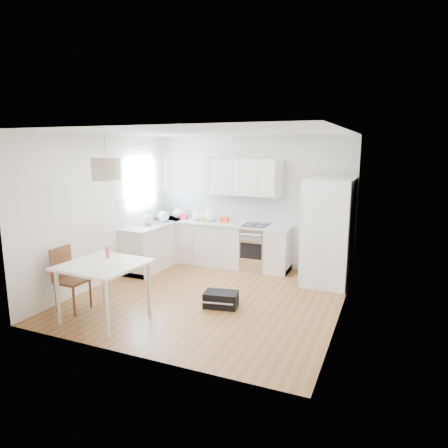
% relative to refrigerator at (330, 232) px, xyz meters
% --- Properties ---
extents(floor, '(4.20, 4.20, 0.00)m').
position_rel_refrigerator_xyz_m(floor, '(-1.70, -1.49, -0.97)').
color(floor, brown).
rests_on(floor, ground).
extents(ceiling, '(4.20, 4.20, 0.00)m').
position_rel_refrigerator_xyz_m(ceiling, '(-1.70, -1.49, 1.73)').
color(ceiling, white).
rests_on(ceiling, wall_back).
extents(wall_back, '(4.20, 0.00, 4.20)m').
position_rel_refrigerator_xyz_m(wall_back, '(-1.70, 0.61, 0.38)').
color(wall_back, white).
rests_on(wall_back, floor).
extents(wall_left, '(0.00, 4.20, 4.20)m').
position_rel_refrigerator_xyz_m(wall_left, '(-3.80, -1.49, 0.38)').
color(wall_left, white).
rests_on(wall_left, floor).
extents(wall_right, '(0.00, 4.20, 4.20)m').
position_rel_refrigerator_xyz_m(wall_right, '(0.40, -1.49, 0.38)').
color(wall_right, white).
rests_on(wall_right, floor).
extents(window_glassblock, '(0.02, 1.00, 1.00)m').
position_rel_refrigerator_xyz_m(window_glassblock, '(-3.79, -0.34, 0.78)').
color(window_glassblock, '#BFE0F9').
rests_on(window_glassblock, wall_left).
extents(cabinets_back, '(3.00, 0.60, 0.88)m').
position_rel_refrigerator_xyz_m(cabinets_back, '(-2.30, 0.31, -0.53)').
color(cabinets_back, silver).
rests_on(cabinets_back, floor).
extents(cabinets_left, '(0.60, 1.80, 0.88)m').
position_rel_refrigerator_xyz_m(cabinets_left, '(-3.50, -0.29, -0.53)').
color(cabinets_left, silver).
rests_on(cabinets_left, floor).
extents(counter_back, '(3.02, 0.64, 0.04)m').
position_rel_refrigerator_xyz_m(counter_back, '(-2.30, 0.31, -0.07)').
color(counter_back, silver).
rests_on(counter_back, cabinets_back).
extents(counter_left, '(0.64, 1.82, 0.04)m').
position_rel_refrigerator_xyz_m(counter_left, '(-3.50, -0.29, -0.07)').
color(counter_left, silver).
rests_on(counter_left, cabinets_left).
extents(backsplash_back, '(3.00, 0.01, 0.58)m').
position_rel_refrigerator_xyz_m(backsplash_back, '(-2.30, 0.60, 0.24)').
color(backsplash_back, white).
rests_on(backsplash_back, wall_back).
extents(backsplash_left, '(0.01, 1.80, 0.58)m').
position_rel_refrigerator_xyz_m(backsplash_left, '(-3.80, -0.29, 0.24)').
color(backsplash_left, white).
rests_on(backsplash_left, wall_left).
extents(upper_cabinets, '(1.70, 0.32, 0.75)m').
position_rel_refrigerator_xyz_m(upper_cabinets, '(-1.85, 0.45, 0.91)').
color(upper_cabinets, silver).
rests_on(upper_cabinets, wall_back).
extents(range_oven, '(0.50, 0.61, 0.88)m').
position_rel_refrigerator_xyz_m(range_oven, '(-1.50, 0.31, -0.53)').
color(range_oven, silver).
rests_on(range_oven, floor).
extents(sink, '(0.50, 0.80, 0.16)m').
position_rel_refrigerator_xyz_m(sink, '(-3.50, -0.34, -0.05)').
color(sink, silver).
rests_on(sink, counter_left).
extents(refrigerator, '(0.95, 1.00, 1.93)m').
position_rel_refrigerator_xyz_m(refrigerator, '(0.00, 0.00, 0.00)').
color(refrigerator, white).
rests_on(refrigerator, floor).
extents(dining_table, '(1.12, 1.12, 0.84)m').
position_rel_refrigerator_xyz_m(dining_table, '(-2.73, -2.86, -0.22)').
color(dining_table, beige).
rests_on(dining_table, floor).
extents(dining_chair, '(0.42, 0.42, 0.98)m').
position_rel_refrigerator_xyz_m(dining_chair, '(-3.40, -2.79, -0.48)').
color(dining_chair, '#482A15').
rests_on(dining_chair, floor).
extents(drink_bottle, '(0.08, 0.08, 0.20)m').
position_rel_refrigerator_xyz_m(drink_bottle, '(-2.87, -2.60, -0.03)').
color(drink_bottle, '#DB3D77').
rests_on(drink_bottle, dining_table).
extents(gym_bag, '(0.57, 0.43, 0.24)m').
position_rel_refrigerator_xyz_m(gym_bag, '(-1.36, -1.79, -0.85)').
color(gym_bag, black).
rests_on(gym_bag, floor).
extents(pendant_lamp, '(0.41, 0.41, 0.30)m').
position_rel_refrigerator_xyz_m(pendant_lamp, '(-2.61, -2.84, 1.21)').
color(pendant_lamp, beige).
rests_on(pendant_lamp, ceiling).
extents(grocery_bag_a, '(0.26, 0.22, 0.23)m').
position_rel_refrigerator_xyz_m(grocery_bag_a, '(-3.32, 0.36, 0.07)').
color(grocery_bag_a, white).
rests_on(grocery_bag_a, counter_back).
extents(grocery_bag_b, '(0.22, 0.19, 0.20)m').
position_rel_refrigerator_xyz_m(grocery_bag_b, '(-2.83, 0.30, 0.05)').
color(grocery_bag_b, white).
rests_on(grocery_bag_b, counter_back).
extents(grocery_bag_c, '(0.30, 0.25, 0.27)m').
position_rel_refrigerator_xyz_m(grocery_bag_c, '(-2.52, 0.31, 0.09)').
color(grocery_bag_c, white).
rests_on(grocery_bag_c, counter_back).
extents(grocery_bag_d, '(0.24, 0.21, 0.22)m').
position_rel_refrigerator_xyz_m(grocery_bag_d, '(-3.44, -0.08, 0.06)').
color(grocery_bag_d, white).
rests_on(grocery_bag_d, counter_back).
extents(grocery_bag_e, '(0.24, 0.21, 0.22)m').
position_rel_refrigerator_xyz_m(grocery_bag_e, '(-3.56, -0.49, 0.06)').
color(grocery_bag_e, white).
rests_on(grocery_bag_e, counter_left).
extents(snack_orange, '(0.17, 0.11, 0.12)m').
position_rel_refrigerator_xyz_m(snack_orange, '(-2.20, 0.33, 0.01)').
color(snack_orange, red).
rests_on(snack_orange, counter_back).
extents(snack_yellow, '(0.17, 0.16, 0.10)m').
position_rel_refrigerator_xyz_m(snack_yellow, '(-2.71, 0.31, 0.00)').
color(snack_yellow, gold).
rests_on(snack_yellow, counter_back).
extents(snack_red, '(0.16, 0.10, 0.10)m').
position_rel_refrigerator_xyz_m(snack_red, '(-3.17, 0.32, 0.01)').
color(snack_red, red).
rests_on(snack_red, counter_back).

